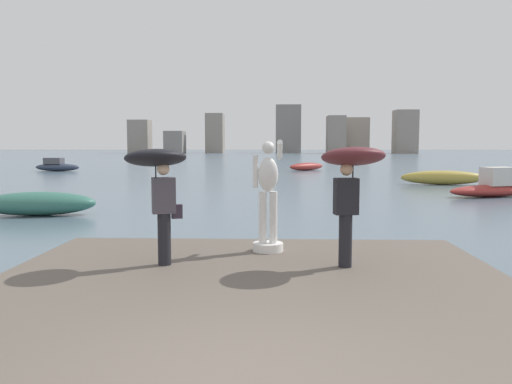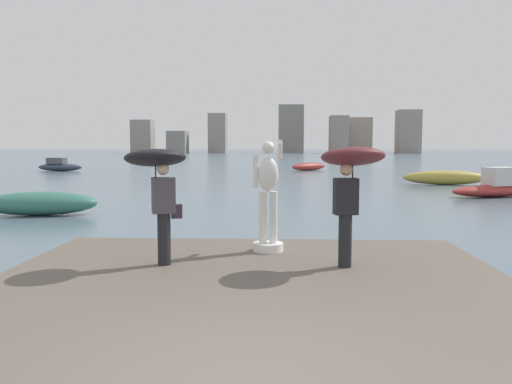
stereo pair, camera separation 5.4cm
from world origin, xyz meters
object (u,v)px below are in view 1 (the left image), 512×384
object	(u,v)px
statue_white_figure	(268,202)
boat_near	(57,166)
boat_rightward	(307,167)
onlooker_left	(158,173)
onlooker_right	(351,170)
boat_leftward	(443,178)
boat_mid	(37,204)
boat_far	(494,187)

from	to	relation	value
statue_white_figure	boat_near	distance (m)	41.76
statue_white_figure	boat_rightward	distance (m)	39.35
statue_white_figure	onlooker_left	size ratio (longest dim) A/B	1.05
statue_white_figure	onlooker_right	xyz separation A→B (m)	(1.38, -1.22, 0.67)
boat_rightward	boat_leftward	bearing A→B (deg)	-67.40
statue_white_figure	boat_mid	distance (m)	11.09
boat_near	boat_leftward	xyz separation A→B (m)	(29.94, -14.85, -0.03)
boat_near	boat_far	distance (m)	37.22
boat_mid	boat_far	size ratio (longest dim) A/B	0.85
onlooker_right	onlooker_left	bearing A→B (deg)	-179.95
onlooker_right	boat_far	bearing A→B (deg)	60.78
boat_mid	statue_white_figure	bearing A→B (deg)	-43.63
statue_white_figure	onlooker_right	size ratio (longest dim) A/B	1.04
boat_near	boat_mid	size ratio (longest dim) A/B	1.07
boat_far	boat_rightward	world-z (taller)	boat_far
onlooker_left	boat_mid	xyz separation A→B (m)	(-6.18, 8.85, -1.55)
boat_near	boat_mid	bearing A→B (deg)	-68.23
statue_white_figure	boat_far	world-z (taller)	statue_white_figure
boat_mid	boat_rightward	distance (m)	33.48
boat_far	onlooker_right	bearing A→B (deg)	-119.22
onlooker_left	onlooker_right	xyz separation A→B (m)	(3.21, 0.00, 0.04)
onlooker_right	boat_rightward	bearing A→B (deg)	87.57
boat_mid	boat_rightward	bearing A→B (deg)	70.64
onlooker_left	boat_near	world-z (taller)	onlooker_left
statue_white_figure	onlooker_left	bearing A→B (deg)	-146.19
boat_near	onlooker_left	bearing A→B (deg)	-64.87
boat_mid	boat_far	xyz separation A→B (m)	(18.36, 7.20, 0.05)
onlooker_right	boat_near	size ratio (longest dim) A/B	0.47
onlooker_right	boat_far	xyz separation A→B (m)	(8.98, 16.04, -1.55)
onlooker_left	boat_mid	bearing A→B (deg)	124.94
onlooker_right	boat_far	distance (m)	18.45
onlooker_left	boat_rightward	bearing A→B (deg)	83.06
statue_white_figure	boat_leftward	bearing A→B (deg)	64.96
boat_near	boat_rightward	size ratio (longest dim) A/B	1.11
boat_mid	boat_rightward	world-z (taller)	boat_mid
onlooker_left	boat_near	xyz separation A→B (m)	(-17.84, 38.05, -1.50)
boat_mid	boat_leftward	size ratio (longest dim) A/B	0.80
boat_far	boat_near	bearing A→B (deg)	143.77
onlooker_left	boat_rightward	size ratio (longest dim) A/B	0.52
statue_white_figure	boat_near	world-z (taller)	statue_white_figure
boat_near	boat_rightward	bearing A→B (deg)	5.98
onlooker_left	boat_leftward	bearing A→B (deg)	62.47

